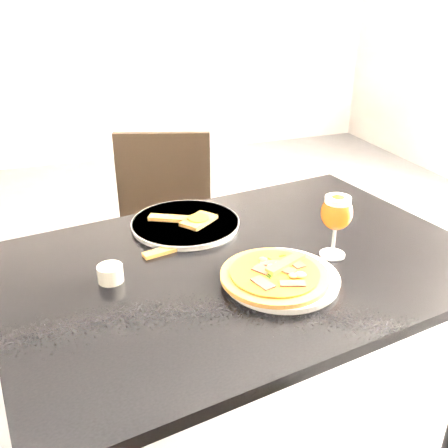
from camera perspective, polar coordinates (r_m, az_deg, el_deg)
name	(u,v)px	position (r m, az deg, el deg)	size (l,w,h in m)	color
ground	(209,404)	(1.94, -1.76, -19.91)	(6.00, 6.00, 0.00)	#565558
dining_table	(243,289)	(1.33, 2.18, -7.46)	(1.30, 0.96, 0.75)	black
chair_far	(164,235)	(2.02, -6.88, -1.21)	(0.50, 0.50, 0.86)	black
plate_main	(281,278)	(1.20, 6.54, -6.17)	(0.27, 0.27, 0.01)	white
pizza	(275,274)	(1.18, 5.84, -5.74)	(0.26, 0.26, 0.03)	brown
plate_second	(185,224)	(1.46, -4.43, 0.04)	(0.31, 0.31, 0.02)	white
crust_scraps	(189,219)	(1.45, -4.00, 0.52)	(0.20, 0.14, 0.01)	brown
loose_crust	(166,250)	(1.32, -6.69, -3.02)	(0.12, 0.03, 0.01)	brown
sauce_cup	(110,273)	(1.21, -12.86, -5.46)	(0.06, 0.06, 0.04)	beige
beer_glass	(337,213)	(1.28, 12.75, 1.23)	(0.08, 0.08, 0.17)	silver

